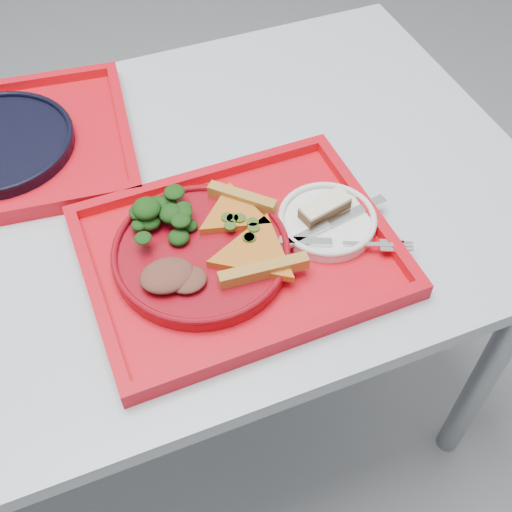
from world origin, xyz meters
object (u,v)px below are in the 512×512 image
at_px(tray_far, 0,151).
at_px(dessert_bar, 325,207).
at_px(tray_main, 239,255).
at_px(dinner_plate, 201,254).

relative_size(tray_far, dessert_bar, 5.29).
bearing_deg(tray_far, dessert_bar, -31.54).
xyz_separation_m(tray_main, dessert_bar, (0.15, 0.01, 0.03)).
distance_m(tray_main, tray_far, 0.48).
xyz_separation_m(tray_main, dinner_plate, (-0.05, 0.01, 0.02)).
bearing_deg(dessert_bar, tray_far, 128.63).
xyz_separation_m(tray_far, dinner_plate, (0.25, -0.36, 0.02)).
height_order(tray_main, tray_far, same).
xyz_separation_m(dinner_plate, dessert_bar, (0.20, 0.00, 0.02)).
xyz_separation_m(tray_far, dessert_bar, (0.45, -0.35, 0.03)).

